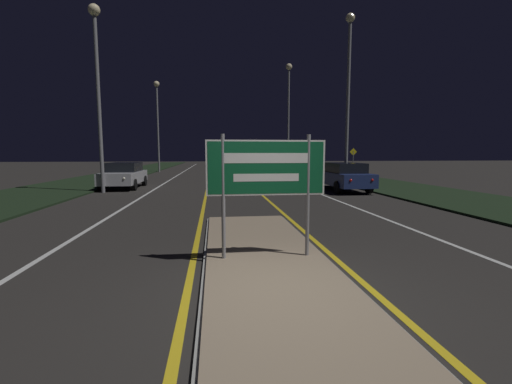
# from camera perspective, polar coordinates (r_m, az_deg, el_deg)

# --- Properties ---
(ground_plane) EXTENTS (160.00, 160.00, 0.00)m
(ground_plane) POSITION_cam_1_polar(r_m,az_deg,el_deg) (4.96, 4.48, -17.05)
(ground_plane) COLOR #282623
(median_island) EXTENTS (2.28, 8.17, 0.10)m
(median_island) POSITION_cam_1_polar(r_m,az_deg,el_deg) (6.39, 1.67, -11.20)
(median_island) COLOR #999993
(median_island) RESTS_ON ground_plane
(verge_left) EXTENTS (5.00, 100.00, 0.08)m
(verge_left) POSITION_cam_1_polar(r_m,az_deg,el_deg) (25.99, -26.24, 1.53)
(verge_left) COLOR black
(verge_left) RESTS_ON ground_plane
(verge_right) EXTENTS (5.00, 100.00, 0.08)m
(verge_right) POSITION_cam_1_polar(r_m,az_deg,el_deg) (26.66, 16.07, 2.05)
(verge_right) COLOR black
(verge_right) RESTS_ON ground_plane
(centre_line_yellow_left) EXTENTS (0.12, 70.00, 0.01)m
(centre_line_yellow_left) POSITION_cam_1_polar(r_m,az_deg,el_deg) (29.53, -7.76, 2.58)
(centre_line_yellow_left) COLOR gold
(centre_line_yellow_left) RESTS_ON ground_plane
(centre_line_yellow_right) EXTENTS (0.12, 70.00, 0.01)m
(centre_line_yellow_right) POSITION_cam_1_polar(r_m,az_deg,el_deg) (29.61, -2.61, 2.65)
(centre_line_yellow_right) COLOR gold
(centre_line_yellow_right) RESTS_ON ground_plane
(lane_line_white_left) EXTENTS (0.12, 70.00, 0.01)m
(lane_line_white_left) POSITION_cam_1_polar(r_m,az_deg,el_deg) (29.71, -13.31, 2.49)
(lane_line_white_left) COLOR silver
(lane_line_white_left) RESTS_ON ground_plane
(lane_line_white_right) EXTENTS (0.12, 70.00, 0.01)m
(lane_line_white_right) POSITION_cam_1_polar(r_m,az_deg,el_deg) (29.97, 2.88, 2.69)
(lane_line_white_right) COLOR silver
(lane_line_white_right) RESTS_ON ground_plane
(edge_line_white_left) EXTENTS (0.10, 70.00, 0.01)m
(edge_line_white_left) POSITION_cam_1_polar(r_m,az_deg,el_deg) (30.19, -18.98, 2.37)
(edge_line_white_left) COLOR silver
(edge_line_white_left) RESTS_ON ground_plane
(edge_line_white_right) EXTENTS (0.10, 70.00, 0.01)m
(edge_line_white_right) POSITION_cam_1_polar(r_m,az_deg,el_deg) (30.62, 8.43, 2.71)
(edge_line_white_right) COLOR silver
(edge_line_white_right) RESTS_ON ground_plane
(highway_sign) EXTENTS (2.13, 0.07, 2.21)m
(highway_sign) POSITION_cam_1_polar(r_m,az_deg,el_deg) (6.09, 1.72, 3.27)
(highway_sign) COLOR gray
(highway_sign) RESTS_ON median_island
(streetlight_left_near) EXTENTS (0.56, 0.56, 9.04)m
(streetlight_left_near) POSITION_cam_1_polar(r_m,az_deg,el_deg) (19.20, -24.96, 17.98)
(streetlight_left_near) COLOR gray
(streetlight_left_near) RESTS_ON ground_plane
(streetlight_left_far) EXTENTS (0.59, 0.59, 9.36)m
(streetlight_left_far) POSITION_cam_1_polar(r_m,az_deg,el_deg) (37.81, -16.12, 12.88)
(streetlight_left_far) COLOR gray
(streetlight_left_far) RESTS_ON ground_plane
(streetlight_right_near) EXTENTS (0.49, 0.49, 9.40)m
(streetlight_right_near) POSITION_cam_1_polar(r_m,az_deg,el_deg) (20.16, 15.15, 17.28)
(streetlight_right_near) COLOR gray
(streetlight_right_near) RESTS_ON ground_plane
(streetlight_right_far) EXTENTS (0.61, 0.61, 10.52)m
(streetlight_right_far) POSITION_cam_1_polar(r_m,az_deg,el_deg) (34.40, 5.46, 15.07)
(streetlight_right_far) COLOR gray
(streetlight_right_far) RESTS_ON ground_plane
(car_receding_0) EXTENTS (1.84, 4.84, 1.47)m
(car_receding_0) POSITION_cam_1_polar(r_m,az_deg,el_deg) (18.81, 14.31, 2.60)
(car_receding_0) COLOR navy
(car_receding_0) RESTS_ON ground_plane
(car_receding_1) EXTENTS (1.86, 4.22, 1.53)m
(car_receding_1) POSITION_cam_1_polar(r_m,az_deg,el_deg) (30.02, 6.28, 4.20)
(car_receding_1) COLOR silver
(car_receding_1) RESTS_ON ground_plane
(car_receding_2) EXTENTS (1.90, 4.49, 1.42)m
(car_receding_2) POSITION_cam_1_polar(r_m,az_deg,el_deg) (37.69, 3.33, 4.60)
(car_receding_2) COLOR #4C514C
(car_receding_2) RESTS_ON ground_plane
(car_approaching_0) EXTENTS (1.91, 4.40, 1.45)m
(car_approaching_0) POSITION_cam_1_polar(r_m,az_deg,el_deg) (20.91, -21.12, 2.69)
(car_approaching_0) COLOR #B7B7BC
(car_approaching_0) RESTS_ON ground_plane
(warning_sign) EXTENTS (0.60, 0.06, 2.31)m
(warning_sign) POSITION_cam_1_polar(r_m,az_deg,el_deg) (28.91, 15.87, 5.23)
(warning_sign) COLOR gray
(warning_sign) RESTS_ON verge_right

